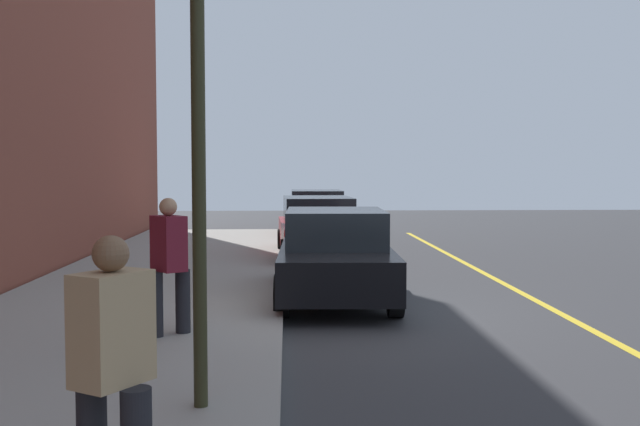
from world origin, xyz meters
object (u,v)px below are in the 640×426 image
object	(u,v)px
parked_car_maroon	(317,214)
parked_car_black	(335,256)
parked_car_red	(318,228)
pedestrian_burgundy_coat	(169,262)
traffic_light_pole	(197,53)
pedestrian_tan_coat	(113,366)

from	to	relation	value
parked_car_maroon	parked_car_black	distance (m)	11.56
parked_car_red	pedestrian_burgundy_coat	world-z (taller)	pedestrian_burgundy_coat
parked_car_maroon	parked_car_black	xyz separation A→B (m)	(11.56, -0.15, -0.00)
parked_car_red	traffic_light_pole	xyz separation A→B (m)	(11.61, -1.49, 2.40)
parked_car_maroon	pedestrian_tan_coat	xyz separation A→B (m)	(19.40, -1.97, 0.27)
parked_car_black	traffic_light_pole	distance (m)	6.53
parked_car_red	pedestrian_burgundy_coat	size ratio (longest dim) A/B	2.71
parked_car_maroon	pedestrian_burgundy_coat	xyz separation A→B (m)	(14.61, -2.40, 0.29)
parked_car_maroon	pedestrian_tan_coat	world-z (taller)	pedestrian_tan_coat
parked_car_maroon	parked_car_black	size ratio (longest dim) A/B	1.04
parked_car_red	parked_car_black	bearing A→B (deg)	0.47
pedestrian_burgundy_coat	traffic_light_pole	world-z (taller)	traffic_light_pole
parked_car_red	parked_car_black	xyz separation A→B (m)	(5.74, 0.05, -0.00)
parked_car_black	parked_car_maroon	bearing A→B (deg)	179.26
parked_car_black	pedestrian_burgundy_coat	size ratio (longest dim) A/B	2.48
pedestrian_burgundy_coat	traffic_light_pole	size ratio (longest dim) A/B	0.38
pedestrian_burgundy_coat	parked_car_black	bearing A→B (deg)	143.59
pedestrian_tan_coat	traffic_light_pole	xyz separation A→B (m)	(-1.97, 0.28, 2.12)
parked_car_black	pedestrian_burgundy_coat	world-z (taller)	pedestrian_burgundy_coat
pedestrian_burgundy_coat	traffic_light_pole	bearing A→B (deg)	14.06
traffic_light_pole	parked_car_maroon	bearing A→B (deg)	174.47
parked_car_red	parked_car_black	size ratio (longest dim) A/B	1.09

